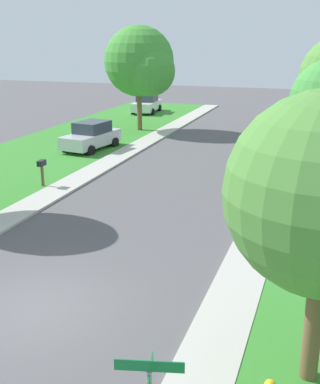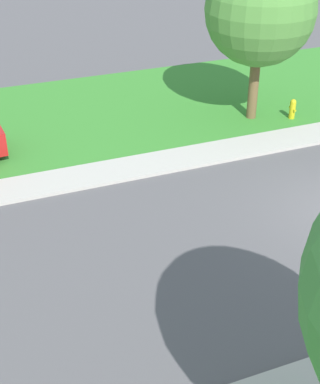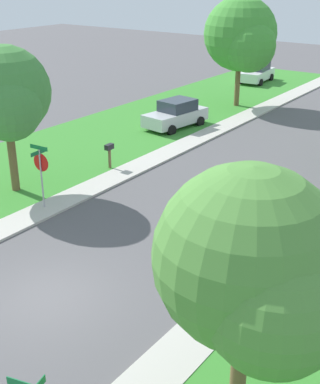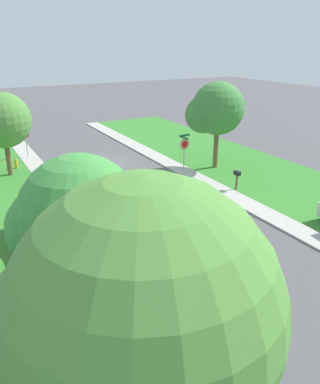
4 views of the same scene
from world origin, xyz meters
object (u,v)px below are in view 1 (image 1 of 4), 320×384
car_silver_across_road (91,136)px  car_white_near_corner (147,104)px  tree_sidewalk_near (142,64)px  mailbox (42,167)px

car_silver_across_road → car_white_near_corner: bearing=97.7°
car_silver_across_road → tree_sidewalk_near: bearing=83.6°
car_silver_across_road → car_white_near_corner: (-2.11, 15.66, 0.00)m
car_white_near_corner → car_silver_across_road: bearing=-82.3°
mailbox → car_silver_across_road: bearing=100.2°
car_white_near_corner → tree_sidewalk_near: 10.05m
car_silver_across_road → tree_sidewalk_near: tree_sidewalk_near is taller
car_silver_across_road → tree_sidewalk_near: (0.77, 6.91, 4.02)m
car_white_near_corner → mailbox: (3.55, -23.66, 0.14)m
tree_sidewalk_near → car_white_near_corner: bearing=108.2°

